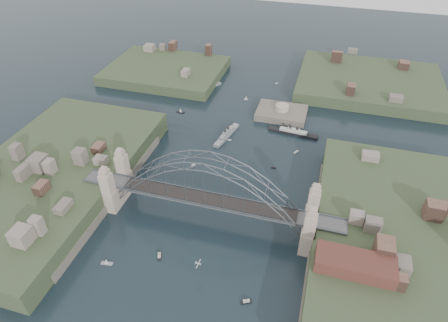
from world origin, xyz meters
The scene contains 23 objects.
ground centered at (0.00, 0.00, 0.00)m, with size 500.00×500.00×0.00m, color black.
bridge centered at (0.00, 0.00, 12.32)m, with size 84.00×13.80×24.60m.
shore_west centered at (-57.32, 0.00, 1.97)m, with size 50.50×90.00×12.00m.
shore_east centered at (57.32, 0.00, 1.97)m, with size 50.50×90.00×12.00m.
headland_nw centered at (-55.00, 95.00, 0.50)m, with size 60.00×45.00×9.00m, color #344327.
headland_ne centered at (50.00, 110.00, 0.75)m, with size 70.00×55.00×9.50m, color #344327.
fort_island centered at (12.00, 70.00, -0.34)m, with size 22.00×16.00×9.40m.
wharf_shed centered at (44.00, -14.00, 10.00)m, with size 20.00×8.00×4.00m, color #592D26.
naval_cruiser_near centered at (-7.24, 46.96, 0.86)m, with size 6.23×18.68×5.57m.
naval_cruiser_far centered at (-27.89, 87.22, 0.74)m, with size 9.94×12.39×4.73m.
ocean_liner centered at (19.28, 56.45, 0.80)m, with size 21.08×4.73×5.13m.
aeroplane centered at (4.10, -21.61, 5.40)m, with size 1.65×3.10×0.45m.
small_boat_a centered at (-13.93, 24.48, 0.28)m, with size 1.67×2.89×1.43m.
small_boat_b centered at (15.54, 31.49, 0.15)m, with size 1.73×0.77×0.45m.
small_boat_c centered at (-9.04, -18.51, 0.28)m, with size 2.10×3.27×1.43m.
small_boat_d centered at (22.35, 43.83, 0.15)m, with size 1.89×2.44×0.45m.
small_boat_e centered at (-33.02, 60.00, 0.63)m, with size 3.90×1.54×2.38m.
small_boat_f centered at (-5.33, 44.52, 0.15)m, with size 1.60×0.89×0.45m.
small_boat_g centered at (18.76, -25.92, 0.28)m, with size 3.04×2.14×1.43m.
small_boat_h centered at (-6.89, 79.95, 0.91)m, with size 2.28×1.41×2.38m.
small_boat_i centered at (32.55, 16.24, 0.15)m, with size 2.34×1.95×0.45m.
small_boat_j centered at (-22.39, -25.14, 0.68)m, with size 3.57×1.59×2.38m.
small_boat_k centered at (4.33, 101.16, 0.15)m, with size 1.33×1.67×0.45m.
Camera 1 is at (29.10, -82.57, 90.89)m, focal length 31.02 mm.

